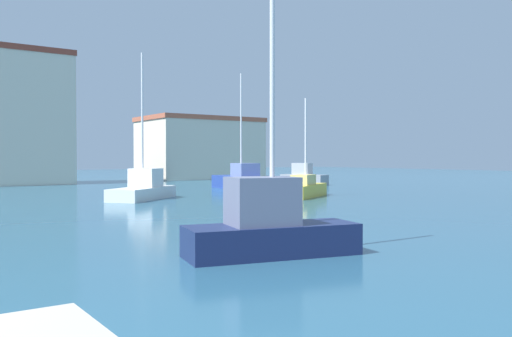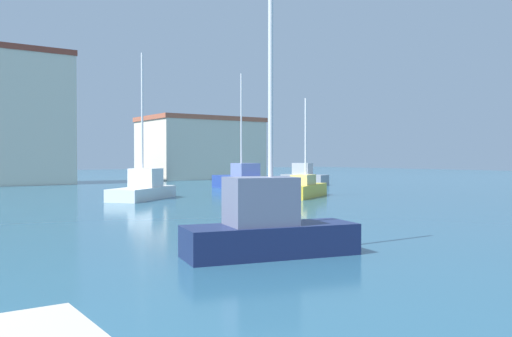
{
  "view_description": "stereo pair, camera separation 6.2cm",
  "coord_description": "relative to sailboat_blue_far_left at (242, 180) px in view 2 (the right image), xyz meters",
  "views": [
    {
      "loc": [
        1.37,
        -6.28,
        2.39
      ],
      "look_at": [
        20.09,
        20.58,
        1.73
      ],
      "focal_mm": 37.52,
      "sensor_mm": 36.0,
      "label": 1
    },
    {
      "loc": [
        1.42,
        -6.32,
        2.39
      ],
      "look_at": [
        20.09,
        20.58,
        1.73
      ],
      "focal_mm": 37.52,
      "sensor_mm": 36.0,
      "label": 2
    }
  ],
  "objects": [
    {
      "name": "water",
      "position": [
        -8.71,
        -7.67,
        -0.69
      ],
      "size": [
        160.0,
        160.0,
        0.0
      ],
      "primitive_type": "plane",
      "color": "#285670",
      "rests_on": "ground"
    },
    {
      "name": "sailboat_blue_far_left",
      "position": [
        0.0,
        0.0,
        0.0
      ],
      "size": [
        3.29,
        7.21,
        8.79
      ],
      "color": "#233D93",
      "rests_on": "water"
    },
    {
      "name": "sailboat_navy_near_pier",
      "position": [
        -14.68,
        -23.51,
        0.05
      ],
      "size": [
        4.46,
        2.35,
        7.4
      ],
      "color": "#19234C",
      "rests_on": "water"
    },
    {
      "name": "sailboat_white_distant_north",
      "position": [
        -10.12,
        -5.1,
        -0.06
      ],
      "size": [
        5.19,
        4.74,
        8.37
      ],
      "color": "white",
      "rests_on": "water"
    },
    {
      "name": "sailboat_yellow_center_channel",
      "position": [
        -1.45,
        -9.18,
        -0.14
      ],
      "size": [
        4.88,
        3.74,
        5.99
      ],
      "color": "gold",
      "rests_on": "water"
    },
    {
      "name": "motorboat_grey_mid_harbor",
      "position": [
        8.04,
        2.28,
        -0.03
      ],
      "size": [
        2.51,
        4.46,
        1.92
      ],
      "color": "gray",
      "rests_on": "water"
    },
    {
      "name": "yacht_club",
      "position": [
        -12.16,
        17.73,
        5.27
      ],
      "size": [
        7.86,
        7.51,
        11.9
      ],
      "color": "beige",
      "rests_on": "ground"
    },
    {
      "name": "warehouse_block",
      "position": [
        7.66,
        20.45,
        2.82
      ],
      "size": [
        12.9,
        8.78,
        6.99
      ],
      "color": "beige",
      "rests_on": "ground"
    }
  ]
}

